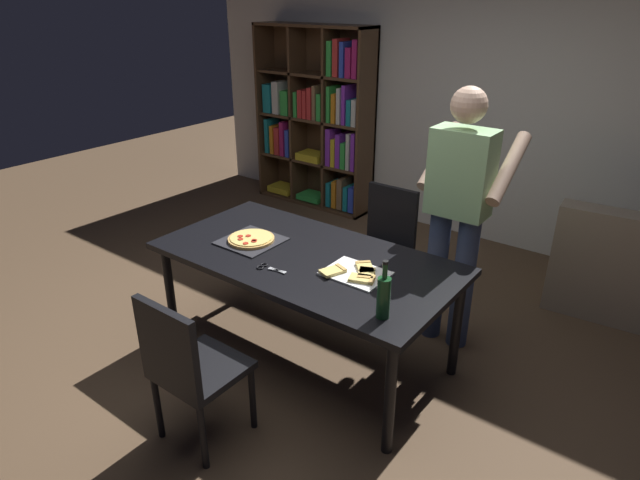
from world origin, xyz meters
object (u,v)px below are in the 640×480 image
chair_near_camera (188,364)px  chair_far_side (384,238)px  pepperoni_pizza_on_tray (251,240)px  wine_bottle (384,296)px  dining_table (306,265)px  kitchen_scissors (268,268)px  bookshelf (318,122)px  person_serving_pizza (458,206)px

chair_near_camera → chair_far_side: (0.00, 1.95, 0.00)m
pepperoni_pizza_on_tray → wine_bottle: size_ratio=1.16×
pepperoni_pizza_on_tray → chair_far_side: bearing=68.3°
chair_near_camera → chair_far_side: bearing=90.0°
chair_far_side → chair_near_camera: bearing=-90.0°
wine_bottle → pepperoni_pizza_on_tray: bearing=167.5°
wine_bottle → chair_far_side: bearing=120.1°
dining_table → kitchen_scissors: bearing=-104.2°
dining_table → chair_near_camera: chair_near_camera is taller
bookshelf → person_serving_pizza: (2.36, -1.62, 0.06)m
dining_table → wine_bottle: (0.75, -0.31, 0.18)m
chair_near_camera → bookshelf: bookshelf is taller
chair_near_camera → chair_far_side: same height
person_serving_pizza → pepperoni_pizza_on_tray: person_serving_pizza is taller
chair_far_side → bookshelf: 2.25m
chair_far_side → person_serving_pizza: 0.84m
chair_near_camera → kitchen_scissors: (-0.07, 0.70, 0.24)m
chair_near_camera → bookshelf: bearing=117.0°
person_serving_pizza → chair_near_camera: bearing=-110.7°
pepperoni_pizza_on_tray → wine_bottle: 1.19m
bookshelf → kitchen_scissors: size_ratio=9.95×
person_serving_pizza → wine_bottle: 1.08m
chair_near_camera → chair_far_side: 1.95m
person_serving_pizza → kitchen_scissors: person_serving_pizza is taller
dining_table → chair_near_camera: bearing=-90.0°
chair_near_camera → person_serving_pizza: size_ratio=0.51×
chair_near_camera → bookshelf: (-1.71, 3.35, 0.42)m
dining_table → kitchen_scissors: (-0.07, -0.27, 0.07)m
chair_near_camera → wine_bottle: wine_bottle is taller
bookshelf → kitchen_scissors: (1.64, -2.65, -0.18)m
person_serving_pizza → kitchen_scissors: (-0.72, -1.03, -0.24)m
person_serving_pizza → kitchen_scissors: bearing=-125.1°
chair_far_side → bookshelf: bookshelf is taller
bookshelf → chair_far_side: bearing=-39.4°
chair_far_side → kitchen_scissors: bearing=-93.2°
bookshelf → chair_near_camera: bearing=-63.0°
pepperoni_pizza_on_tray → kitchen_scissors: bearing=-32.6°
kitchen_scissors → dining_table: bearing=75.8°
dining_table → person_serving_pizza: size_ratio=1.09×
dining_table → kitchen_scissors: kitchen_scissors is taller
bookshelf → pepperoni_pizza_on_tray: bearing=-62.0°
person_serving_pizza → pepperoni_pizza_on_tray: 1.36m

